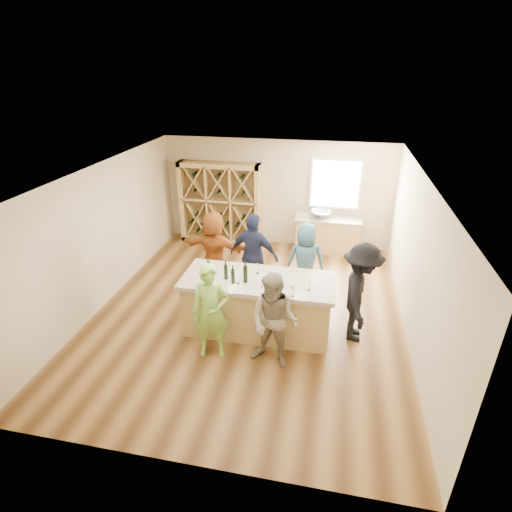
% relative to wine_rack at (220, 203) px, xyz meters
% --- Properties ---
extents(floor, '(6.00, 7.00, 0.10)m').
position_rel_wine_rack_xyz_m(floor, '(1.50, -3.27, -1.15)').
color(floor, brown).
rests_on(floor, ground).
extents(ceiling, '(6.00, 7.00, 0.10)m').
position_rel_wine_rack_xyz_m(ceiling, '(1.50, -3.27, 1.75)').
color(ceiling, white).
rests_on(ceiling, ground).
extents(wall_back, '(6.00, 0.10, 2.80)m').
position_rel_wine_rack_xyz_m(wall_back, '(1.50, 0.28, 0.30)').
color(wall_back, '#CAB692').
rests_on(wall_back, ground).
extents(wall_front, '(6.00, 0.10, 2.80)m').
position_rel_wine_rack_xyz_m(wall_front, '(1.50, -6.82, 0.30)').
color(wall_front, '#CAB692').
rests_on(wall_front, ground).
extents(wall_left, '(0.10, 7.00, 2.80)m').
position_rel_wine_rack_xyz_m(wall_left, '(-1.55, -3.27, 0.30)').
color(wall_left, '#CAB692').
rests_on(wall_left, ground).
extents(wall_right, '(0.10, 7.00, 2.80)m').
position_rel_wine_rack_xyz_m(wall_right, '(4.55, -3.27, 0.30)').
color(wall_right, '#CAB692').
rests_on(wall_right, ground).
extents(window_frame, '(1.30, 0.06, 1.30)m').
position_rel_wine_rack_xyz_m(window_frame, '(3.00, 0.20, 0.65)').
color(window_frame, white).
rests_on(window_frame, wall_back).
extents(window_pane, '(1.18, 0.01, 1.18)m').
position_rel_wine_rack_xyz_m(window_pane, '(3.00, 0.17, 0.65)').
color(window_pane, white).
rests_on(window_pane, wall_back).
extents(wine_rack, '(2.20, 0.45, 2.20)m').
position_rel_wine_rack_xyz_m(wine_rack, '(0.00, 0.00, 0.00)').
color(wine_rack, tan).
rests_on(wine_rack, floor).
extents(back_counter_base, '(1.60, 0.58, 0.86)m').
position_rel_wine_rack_xyz_m(back_counter_base, '(2.90, -0.07, -0.67)').
color(back_counter_base, tan).
rests_on(back_counter_base, floor).
extents(back_counter_top, '(1.70, 0.62, 0.06)m').
position_rel_wine_rack_xyz_m(back_counter_top, '(2.90, -0.07, -0.21)').
color(back_counter_top, '#AA9E8B').
rests_on(back_counter_top, back_counter_base).
extents(sink, '(0.54, 0.54, 0.19)m').
position_rel_wine_rack_xyz_m(sink, '(2.70, -0.07, -0.09)').
color(sink, silver).
rests_on(sink, back_counter_top).
extents(faucet, '(0.02, 0.02, 0.30)m').
position_rel_wine_rack_xyz_m(faucet, '(2.70, 0.11, -0.03)').
color(faucet, silver).
rests_on(faucet, back_counter_top).
extents(tasting_counter_base, '(2.60, 1.00, 1.00)m').
position_rel_wine_rack_xyz_m(tasting_counter_base, '(1.79, -3.83, -0.60)').
color(tasting_counter_base, tan).
rests_on(tasting_counter_base, floor).
extents(tasting_counter_top, '(2.72, 1.12, 0.08)m').
position_rel_wine_rack_xyz_m(tasting_counter_top, '(1.79, -3.83, -0.06)').
color(tasting_counter_top, '#AA9E8B').
rests_on(tasting_counter_top, tasting_counter_base).
extents(wine_bottle_a, '(0.09, 0.09, 0.33)m').
position_rel_wine_rack_xyz_m(wine_bottle_a, '(0.94, -4.02, 0.15)').
color(wine_bottle_a, black).
rests_on(wine_bottle_a, tasting_counter_top).
extents(wine_bottle_c, '(0.08, 0.08, 0.27)m').
position_rel_wine_rack_xyz_m(wine_bottle_c, '(1.23, -3.93, 0.12)').
color(wine_bottle_c, black).
rests_on(wine_bottle_c, tasting_counter_top).
extents(wine_bottle_d, '(0.07, 0.07, 0.27)m').
position_rel_wine_rack_xyz_m(wine_bottle_d, '(1.39, -4.06, 0.11)').
color(wine_bottle_d, black).
rests_on(wine_bottle_d, tasting_counter_top).
extents(wine_bottle_e, '(0.09, 0.09, 0.31)m').
position_rel_wine_rack_xyz_m(wine_bottle_e, '(1.60, -3.98, 0.14)').
color(wine_bottle_e, black).
rests_on(wine_bottle_e, tasting_counter_top).
extents(wine_glass_a, '(0.08, 0.08, 0.20)m').
position_rel_wine_rack_xyz_m(wine_glass_a, '(1.55, -4.31, 0.08)').
color(wine_glass_a, white).
rests_on(wine_glass_a, tasting_counter_top).
extents(wine_glass_b, '(0.07, 0.07, 0.16)m').
position_rel_wine_rack_xyz_m(wine_glass_b, '(1.95, -4.31, 0.06)').
color(wine_glass_b, white).
rests_on(wine_glass_b, tasting_counter_top).
extents(wine_glass_c, '(0.09, 0.09, 0.19)m').
position_rel_wine_rack_xyz_m(wine_glass_c, '(2.45, -4.29, 0.08)').
color(wine_glass_c, white).
rests_on(wine_glass_c, tasting_counter_top).
extents(wine_glass_d, '(0.08, 0.08, 0.17)m').
position_rel_wine_rack_xyz_m(wine_glass_d, '(2.20, -3.99, 0.06)').
color(wine_glass_d, white).
rests_on(wine_glass_d, tasting_counter_top).
extents(wine_glass_e, '(0.08, 0.08, 0.16)m').
position_rel_wine_rack_xyz_m(wine_glass_e, '(2.71, -4.04, 0.06)').
color(wine_glass_e, white).
rests_on(wine_glass_e, tasting_counter_top).
extents(tasting_menu_a, '(0.35, 0.40, 0.00)m').
position_rel_wine_rack_xyz_m(tasting_menu_a, '(1.47, -4.23, -0.02)').
color(tasting_menu_a, white).
rests_on(tasting_menu_a, tasting_counter_top).
extents(tasting_menu_b, '(0.35, 0.39, 0.00)m').
position_rel_wine_rack_xyz_m(tasting_menu_b, '(2.07, -4.19, -0.02)').
color(tasting_menu_b, white).
rests_on(tasting_menu_b, tasting_counter_top).
extents(tasting_menu_c, '(0.22, 0.30, 0.00)m').
position_rel_wine_rack_xyz_m(tasting_menu_c, '(2.59, -4.25, -0.02)').
color(tasting_menu_c, white).
rests_on(tasting_menu_c, tasting_counter_top).
extents(person_near_left, '(0.70, 0.58, 1.70)m').
position_rel_wine_rack_xyz_m(person_near_left, '(1.16, -4.65, -0.25)').
color(person_near_left, '#8CC64C').
rests_on(person_near_left, floor).
extents(person_near_right, '(0.90, 0.62, 1.67)m').
position_rel_wine_rack_xyz_m(person_near_right, '(2.22, -4.71, -0.26)').
color(person_near_right, gray).
rests_on(person_near_right, floor).
extents(person_server, '(0.60, 1.22, 1.85)m').
position_rel_wine_rack_xyz_m(person_server, '(3.57, -3.70, -0.17)').
color(person_server, black).
rests_on(person_server, floor).
extents(person_far_mid, '(1.16, 0.76, 1.82)m').
position_rel_wine_rack_xyz_m(person_far_mid, '(1.46, -2.58, -0.19)').
color(person_far_mid, '#191E38').
rests_on(person_far_mid, floor).
extents(person_far_right, '(0.87, 0.64, 1.63)m').
position_rel_wine_rack_xyz_m(person_far_right, '(2.52, -2.43, -0.28)').
color(person_far_right, '#335972').
rests_on(person_far_right, floor).
extents(person_far_left, '(1.66, 0.75, 1.73)m').
position_rel_wine_rack_xyz_m(person_far_left, '(0.54, -2.37, -0.23)').
color(person_far_left, '#994C19').
rests_on(person_far_left, floor).
extents(wine_glass_f, '(0.07, 0.07, 0.18)m').
position_rel_wine_rack_xyz_m(wine_glass_f, '(1.74, -3.63, 0.07)').
color(wine_glass_f, white).
rests_on(wine_glass_f, tasting_counter_top).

